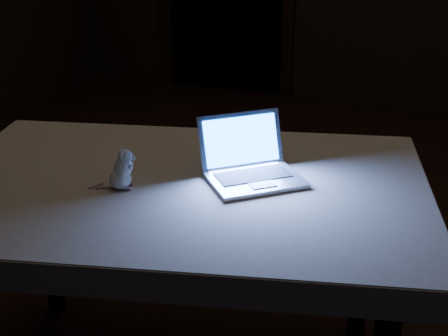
% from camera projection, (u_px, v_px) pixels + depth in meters
% --- Properties ---
extents(floor, '(5.00, 5.00, 0.00)m').
position_uv_depth(floor, '(259.00, 280.00, 2.59)').
color(floor, black).
rests_on(floor, ground).
extents(table, '(1.44, 1.10, 0.68)m').
position_uv_depth(table, '(184.00, 289.00, 1.93)').
color(table, black).
rests_on(table, floor).
extents(tablecloth, '(1.62, 1.43, 0.08)m').
position_uv_depth(tablecloth, '(152.00, 191.00, 1.83)').
color(tablecloth, beige).
rests_on(tablecloth, table).
extents(laptop, '(0.33, 0.33, 0.17)m').
position_uv_depth(laptop, '(256.00, 154.00, 1.76)').
color(laptop, '#ABABB0').
rests_on(laptop, tablecloth).
extents(plush_mouse, '(0.12, 0.12, 0.12)m').
position_uv_depth(plush_mouse, '(120.00, 168.00, 1.74)').
color(plush_mouse, white).
rests_on(plush_mouse, tablecloth).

